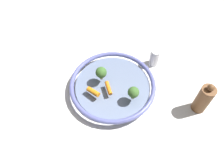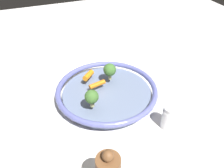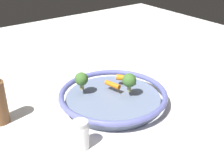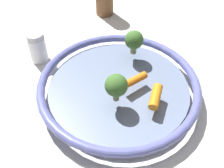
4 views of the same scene
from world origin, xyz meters
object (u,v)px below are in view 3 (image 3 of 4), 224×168
at_px(baby_carrot_left, 124,78).
at_px(broccoli_floret_mid, 81,79).
at_px(serving_bowl, 113,97).
at_px(baby_carrot_center, 113,85).
at_px(salt_shaker, 81,135).
at_px(broccoli_floret_edge, 129,81).

xyz_separation_m(baby_carrot_left, broccoli_floret_mid, (0.03, 0.15, 0.03)).
bearing_deg(serving_bowl, baby_carrot_center, -33.79).
height_order(baby_carrot_center, salt_shaker, salt_shaker).
distance_m(baby_carrot_left, broccoli_floret_edge, 0.08).
xyz_separation_m(baby_carrot_left, broccoli_floret_edge, (-0.07, 0.04, 0.03)).
relative_size(serving_bowl, baby_carrot_left, 6.45).
bearing_deg(baby_carrot_center, broccoli_floret_edge, -156.27).
bearing_deg(baby_carrot_left, salt_shaker, 121.08).
relative_size(serving_bowl, salt_shaker, 4.40).
bearing_deg(salt_shaker, baby_carrot_left, -58.92).
relative_size(baby_carrot_center, broccoli_floret_edge, 0.95).
relative_size(broccoli_floret_edge, broccoli_floret_mid, 1.05).
relative_size(baby_carrot_center, broccoli_floret_mid, 0.99).
bearing_deg(baby_carrot_center, broccoli_floret_mid, 62.78).
relative_size(broccoli_floret_mid, salt_shaker, 0.74).
distance_m(serving_bowl, salt_shaker, 0.23).
bearing_deg(broccoli_floret_mid, salt_shaker, 147.64).
distance_m(baby_carrot_center, broccoli_floret_mid, 0.10).
bearing_deg(serving_bowl, baby_carrot_left, -62.31).
bearing_deg(salt_shaker, serving_bowl, -57.64).
distance_m(serving_bowl, baby_carrot_center, 0.04).
xyz_separation_m(baby_carrot_center, broccoli_floret_mid, (0.05, 0.09, 0.03)).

